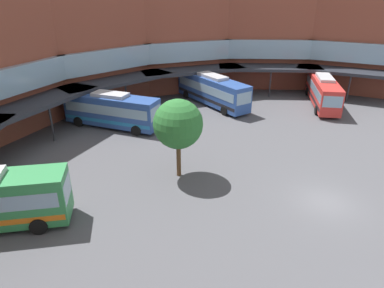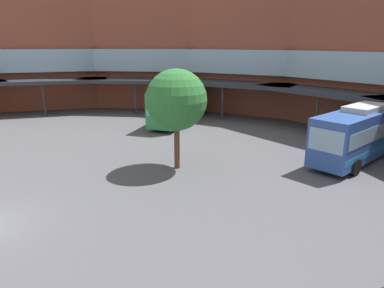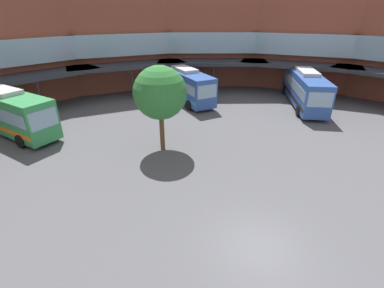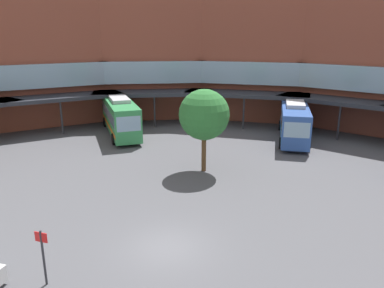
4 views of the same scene
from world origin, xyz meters
TOP-DOWN VIEW (x-y plane):
  - ground_plane at (0.00, 0.00)m, footprint 114.84×114.84m
  - station_building at (0.00, 17.90)m, footprint 70.95×42.72m
  - bus_0 at (23.24, 2.76)m, footprint 12.12×5.51m
  - bus_1 at (5.58, 22.73)m, footprint 3.37×10.76m
  - bus_4 at (17.34, 15.72)m, footprint 8.37×11.66m
  - plaza_tree at (-0.95, 11.37)m, footprint 3.89×3.89m

SIDE VIEW (x-z plane):
  - ground_plane at x=0.00m, z-range 0.00..0.00m
  - bus_0 at x=23.24m, z-range 0.02..3.79m
  - bus_1 at x=5.58m, z-range 0.02..3.88m
  - bus_4 at x=17.34m, z-range 0.02..3.96m
  - plaza_tree at x=-0.95m, z-range 1.27..7.74m
  - station_building at x=0.00m, z-range -0.26..14.59m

